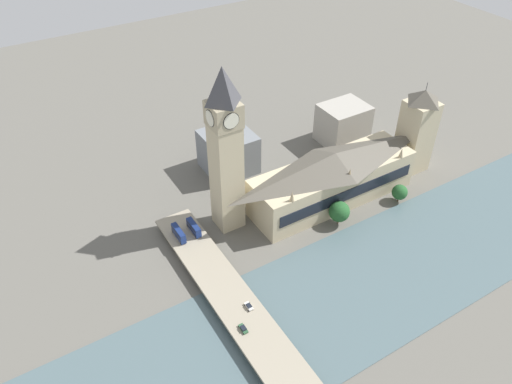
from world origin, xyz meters
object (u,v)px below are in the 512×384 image
victoria_tower (417,131)px  car_southbound_mid (249,306)px  double_decker_bus_mid (194,227)px  parliament_hall (333,177)px  clock_tower (225,148)px  road_bridge (257,334)px  double_decker_bus_rear (179,233)px  car_northbound_mid (243,328)px

victoria_tower → car_southbound_mid: size_ratio=11.67×
victoria_tower → double_decker_bus_mid: size_ratio=4.74×
parliament_hall → clock_tower: (10.81, 51.23, 28.26)m
road_bridge → double_decker_bus_mid: 60.10m
clock_tower → double_decker_bus_rear: size_ratio=7.40×
road_bridge → double_decker_bus_rear: (59.83, 3.39, 3.53)m
road_bridge → double_decker_bus_mid: bearing=-3.7°
clock_tower → road_bridge: 75.62m
double_decker_bus_rear → double_decker_bus_mid: bearing=-89.6°
clock_tower → car_southbound_mid: (-50.12, 18.75, -36.71)m
road_bridge → double_decker_bus_mid: double_decker_bus_mid is taller
parliament_hall → clock_tower: 59.50m
parliament_hall → double_decker_bus_rear: (9.24, 76.62, -6.48)m
double_decker_bus_rear → car_southbound_mid: size_ratio=2.50×
car_southbound_mid → parliament_hall: bearing=-60.7°
victoria_tower → double_decker_bus_rear: bearing=85.9°
double_decker_bus_mid → car_northbound_mid: (-56.21, 7.48, -1.92)m
car_northbound_mid → car_southbound_mid: size_ratio=1.06×
double_decker_bus_mid → car_northbound_mid: size_ratio=2.33×
parliament_hall → road_bridge: 89.56m
parliament_hall → double_decker_bus_rear: parliament_hall is taller
road_bridge → double_decker_bus_mid: (59.88, -3.86, 3.46)m
victoria_tower → parliament_hall: bearing=90.1°
car_southbound_mid → double_decker_bus_mid: bearing=-0.7°
road_bridge → car_southbound_mid: (11.28, -3.24, 1.55)m
double_decker_bus_mid → double_decker_bus_rear: size_ratio=0.99×
clock_tower → car_northbound_mid: (-57.73, 25.60, -36.73)m
road_bridge → double_decker_bus_rear: bearing=3.2°
road_bridge → double_decker_bus_rear: 60.03m
parliament_hall → victoria_tower: (0.06, -52.65, 9.09)m
clock_tower → car_northbound_mid: 73.06m
car_southbound_mid → clock_tower: bearing=-20.5°
double_decker_bus_mid → car_northbound_mid: double_decker_bus_mid is taller
clock_tower → road_bridge: clock_tower is taller
car_northbound_mid → car_southbound_mid: (7.61, -6.85, 0.01)m
victoria_tower → double_decker_bus_mid: 123.36m
clock_tower → double_decker_bus_rear: clock_tower is taller
double_decker_bus_rear → road_bridge: bearing=-176.8°
car_northbound_mid → clock_tower: bearing=-23.9°
road_bridge → parliament_hall: bearing=-55.4°
clock_tower → car_southbound_mid: bearing=159.5°
double_decker_bus_rear → car_northbound_mid: 56.20m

